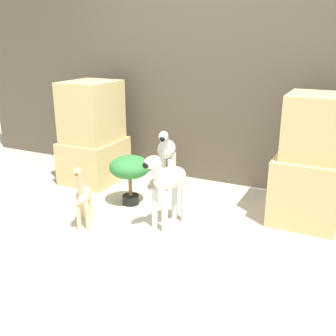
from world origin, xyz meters
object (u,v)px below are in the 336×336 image
zebra_right (167,182)px  zebra_left (166,152)px  potted_palm_front (130,169)px  giraffe_figurine (83,196)px

zebra_right → zebra_left: size_ratio=1.00×
potted_palm_front → giraffe_figurine: bearing=-101.8°
zebra_right → zebra_left: (-0.40, 0.79, 0.00)m
zebra_left → giraffe_figurine: zebra_left is taller
giraffe_figurine → potted_palm_front: 0.59m
giraffe_figurine → potted_palm_front: size_ratio=1.20×
zebra_right → potted_palm_front: 0.59m
zebra_left → giraffe_figurine: 1.13m
zebra_right → giraffe_figurine: bearing=-154.5°
zebra_right → potted_palm_front: bearing=153.5°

